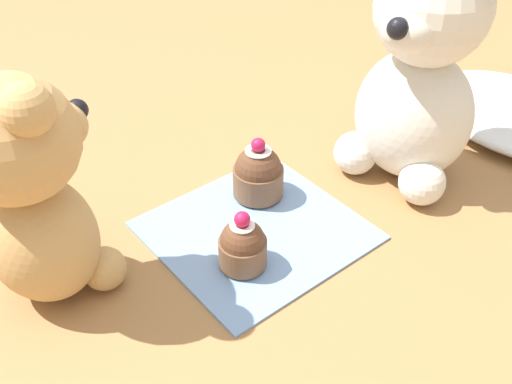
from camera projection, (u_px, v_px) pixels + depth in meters
ground_plane at (256, 232)px, 0.66m from camera, size 4.00×4.00×0.00m
knitted_placemat at (256, 230)px, 0.66m from camera, size 0.20×0.21×0.01m
teddy_bear_cream at (419, 74)px, 0.67m from camera, size 0.16×0.16×0.28m
teddy_bear_tan at (32, 190)px, 0.53m from camera, size 0.13×0.13×0.24m
cupcake_near_cream_bear at (258, 174)px, 0.69m from camera, size 0.06×0.06×0.08m
cupcake_near_tan_bear at (243, 245)px, 0.60m from camera, size 0.05×0.05×0.07m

